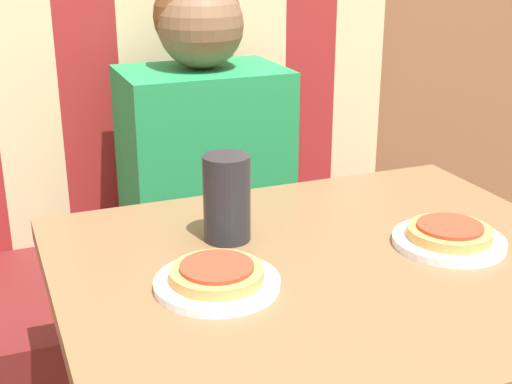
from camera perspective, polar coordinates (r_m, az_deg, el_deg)
booth_seat at (r=1.81m, az=-3.79°, el=-11.76°), size 1.13×0.55×0.47m
booth_backrest at (r=1.80m, az=-6.57°, el=8.38°), size 1.13×0.08×0.71m
dining_table at (r=1.11m, az=6.17°, el=-11.02°), size 0.80×0.67×0.74m
person at (r=1.59m, az=-4.26°, el=4.91°), size 0.35×0.25×0.64m
plate_left at (r=0.97m, az=-3.13°, el=-7.30°), size 0.17×0.17×0.01m
plate_right at (r=1.13m, az=15.16°, el=-3.82°), size 0.17×0.17×0.01m
pizza_left at (r=0.96m, az=-3.15°, el=-6.46°), size 0.13×0.13×0.02m
pizza_right at (r=1.13m, az=15.23°, el=-3.08°), size 0.13×0.13×0.02m
drinking_cup at (r=1.09m, az=-2.35°, el=-0.49°), size 0.07×0.07×0.14m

